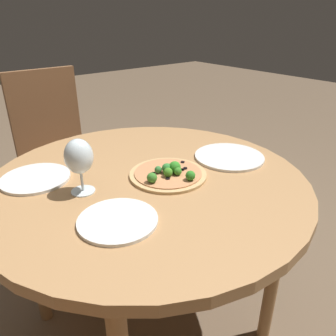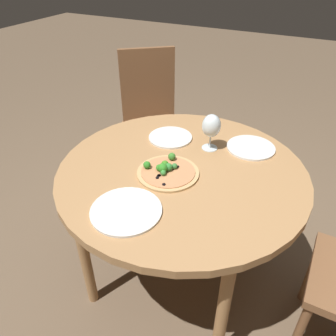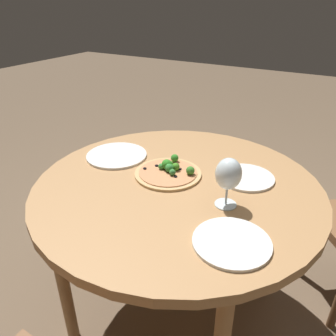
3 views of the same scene
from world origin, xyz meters
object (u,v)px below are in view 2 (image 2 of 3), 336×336
(chair_2, at_px, (151,118))
(wine_glass, at_px, (211,126))
(plate_side, at_px, (170,137))
(plate_near, at_px, (251,147))
(plate_far, at_px, (126,211))
(pizza, at_px, (167,171))

(chair_2, distance_m, wine_glass, 0.89)
(wine_glass, distance_m, plate_side, 0.24)
(plate_near, bearing_deg, wine_glass, -153.79)
(plate_near, xyz_separation_m, plate_side, (-0.39, -0.08, 0.00))
(chair_2, xyz_separation_m, wine_glass, (0.63, -0.54, 0.34))
(wine_glass, height_order, plate_side, wine_glass)
(chair_2, bearing_deg, plate_far, -102.63)
(pizza, relative_size, plate_far, 1.00)
(wine_glass, bearing_deg, plate_near, 26.21)
(pizza, bearing_deg, plate_near, 53.47)
(chair_2, xyz_separation_m, plate_far, (0.51, -1.09, 0.22))
(plate_near, height_order, plate_far, same)
(plate_far, bearing_deg, wine_glass, 78.17)
(plate_near, relative_size, plate_side, 1.05)
(chair_2, height_order, wine_glass, chair_2)
(pizza, relative_size, plate_near, 1.16)
(plate_near, relative_size, plate_far, 0.86)
(wine_glass, relative_size, plate_far, 0.66)
(chair_2, height_order, pizza, chair_2)
(wine_glass, bearing_deg, plate_side, 179.27)
(wine_glass, distance_m, plate_near, 0.23)
(pizza, bearing_deg, chair_2, 123.49)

